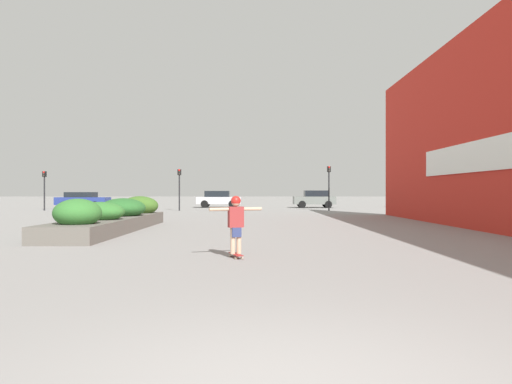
{
  "coord_description": "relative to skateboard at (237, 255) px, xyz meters",
  "views": [
    {
      "loc": [
        -0.22,
        -3.23,
        1.49
      ],
      "look_at": [
        -0.26,
        15.06,
        1.49
      ],
      "focal_mm": 32.0,
      "sensor_mm": 36.0,
      "label": 1
    }
  ],
  "objects": [
    {
      "name": "planter_box",
      "position": [
        -5.02,
        7.31,
        0.46
      ],
      "size": [
        1.88,
        9.91,
        1.3
      ],
      "color": "#605B54",
      "rests_on": "ground_plane"
    },
    {
      "name": "car_rightmost",
      "position": [
        16.26,
        34.2,
        0.75
      ],
      "size": [
        4.67,
        1.93,
        1.56
      ],
      "rotation": [
        0.0,
        0.0,
        -1.57
      ],
      "color": "maroon",
      "rests_on": "ground_plane"
    },
    {
      "name": "car_leftmost",
      "position": [
        -3.14,
        33.49,
        0.77
      ],
      "size": [
        4.23,
        1.89,
        1.6
      ],
      "rotation": [
        0.0,
        0.0,
        -1.57
      ],
      "color": "#BCBCC1",
      "rests_on": "ground_plane"
    },
    {
      "name": "traffic_light_right",
      "position": [
        6.3,
        26.14,
        2.35
      ],
      "size": [
        0.28,
        0.3,
        3.55
      ],
      "color": "black",
      "rests_on": "ground_plane"
    },
    {
      "name": "traffic_light_left",
      "position": [
        -5.65,
        25.95,
        2.19
      ],
      "size": [
        0.28,
        0.3,
        3.3
      ],
      "color": "black",
      "rests_on": "ground_plane"
    },
    {
      "name": "traffic_light_far_left",
      "position": [
        -16.57,
        26.3,
        2.11
      ],
      "size": [
        0.28,
        0.3,
        3.16
      ],
      "color": "black",
      "rests_on": "ground_plane"
    },
    {
      "name": "car_center_right",
      "position": [
        6.02,
        32.91,
        0.78
      ],
      "size": [
        3.93,
        1.89,
        1.64
      ],
      "rotation": [
        0.0,
        0.0,
        1.57
      ],
      "color": "slate",
      "rests_on": "ground_plane"
    },
    {
      "name": "skateboard",
      "position": [
        0.0,
        0.0,
        0.0
      ],
      "size": [
        0.37,
        0.69,
        0.09
      ],
      "rotation": [
        0.0,
        0.0,
        0.33
      ],
      "color": "maroon",
      "rests_on": "ground_plane"
    },
    {
      "name": "car_center_left",
      "position": [
        -15.28,
        31.02,
        0.72
      ],
      "size": [
        4.52,
        2.01,
        1.48
      ],
      "rotation": [
        0.0,
        0.0,
        -1.57
      ],
      "color": "navy",
      "rests_on": "ground_plane"
    },
    {
      "name": "skateboarder",
      "position": [
        -0.0,
        0.0,
        0.82
      ],
      "size": [
        1.18,
        0.47,
        1.31
      ],
      "rotation": [
        0.0,
        0.0,
        0.33
      ],
      "color": "tan",
      "rests_on": "skateboard"
    }
  ]
}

